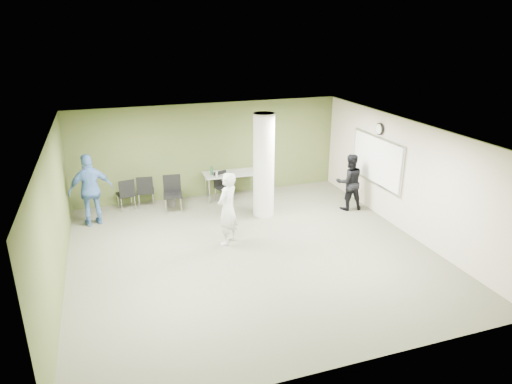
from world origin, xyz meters
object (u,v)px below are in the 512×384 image
object	(u,v)px
folding_table	(231,174)
chair_back_left	(145,189)
woman_white	(228,209)
man_blue	(91,190)
man_black	(349,182)

from	to	relation	value
folding_table	chair_back_left	world-z (taller)	folding_table
woman_white	man_blue	world-z (taller)	man_blue
folding_table	man_blue	xyz separation A→B (m)	(-3.92, -0.72, 0.21)
folding_table	woman_white	xyz separation A→B (m)	(-0.90, -2.91, 0.15)
chair_back_left	man_blue	size ratio (longest dim) A/B	0.50
folding_table	chair_back_left	xyz separation A→B (m)	(-2.51, 0.03, -0.18)
folding_table	chair_back_left	size ratio (longest dim) A/B	1.77
folding_table	woman_white	world-z (taller)	woman_white
woman_white	man_black	distance (m)	3.91
chair_back_left	woman_white	distance (m)	3.37
chair_back_left	man_black	xyz separation A→B (m)	(5.39, -1.94, 0.25)
chair_back_left	man_blue	xyz separation A→B (m)	(-1.41, -0.76, 0.40)
chair_back_left	man_black	size ratio (longest dim) A/B	0.59
folding_table	man_black	xyz separation A→B (m)	(2.88, -1.91, 0.07)
man_black	man_blue	world-z (taller)	man_blue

